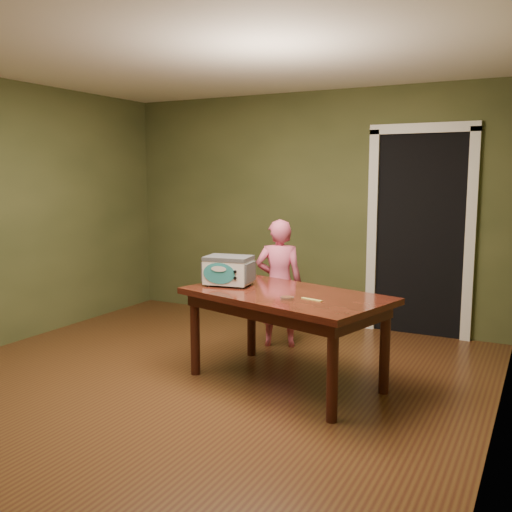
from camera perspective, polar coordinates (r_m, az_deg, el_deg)
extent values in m
plane|color=#543518|center=(4.65, -7.46, -13.13)|extent=(5.00, 5.00, 0.00)
cube|color=brown|center=(6.55, 4.93, 4.77)|extent=(4.50, 0.02, 2.60)
cube|color=brown|center=(3.57, 23.22, 1.34)|extent=(0.02, 5.00, 2.60)
cube|color=white|center=(4.43, -8.12, 20.01)|extent=(4.50, 5.00, 0.02)
cube|color=black|center=(6.49, 16.61, 2.21)|extent=(0.90, 0.60, 2.10)
cube|color=black|center=(6.18, 16.06, 1.95)|extent=(0.90, 0.02, 2.10)
cube|color=white|center=(6.28, 11.56, 2.20)|extent=(0.10, 0.06, 2.20)
cube|color=white|center=(6.09, 20.65, 1.66)|extent=(0.10, 0.06, 2.20)
cube|color=white|center=(6.15, 16.44, 12.18)|extent=(1.10, 0.06, 0.10)
cube|color=#33110B|center=(4.56, 3.01, -4.00)|extent=(1.78, 1.28, 0.05)
cube|color=#34130D|center=(4.57, 3.00, -4.92)|extent=(1.63, 1.14, 0.10)
cylinder|color=#34130D|center=(4.87, -6.12, -7.77)|extent=(0.08, 0.08, 0.70)
cylinder|color=#34130D|center=(5.35, -0.46, -6.29)|extent=(0.08, 0.08, 0.70)
cylinder|color=#34130D|center=(3.98, 7.65, -11.48)|extent=(0.08, 0.08, 0.70)
cylinder|color=#34130D|center=(4.55, 12.75, -9.10)|extent=(0.08, 0.08, 0.70)
cylinder|color=#4C4F54|center=(4.83, -4.89, -2.93)|extent=(0.03, 0.03, 0.02)
cylinder|color=#4C4F54|center=(5.01, -3.96, -2.51)|extent=(0.03, 0.03, 0.02)
cylinder|color=#4C4F54|center=(4.71, -1.45, -3.17)|extent=(0.03, 0.03, 0.02)
cylinder|color=#4C4F54|center=(4.90, -0.63, -2.73)|extent=(0.03, 0.03, 0.02)
cube|color=white|center=(4.84, -2.75, -1.52)|extent=(0.41, 0.32, 0.21)
cube|color=#4C4F54|center=(4.82, -2.76, -0.20)|extent=(0.42, 0.33, 0.03)
cube|color=#4C4F54|center=(4.91, -4.87, -1.39)|extent=(0.05, 0.24, 0.16)
cube|color=#4C4F54|center=(4.77, -0.58, -1.64)|extent=(0.05, 0.24, 0.16)
ellipsoid|color=teal|center=(4.73, -3.72, -1.76)|extent=(0.28, 0.05, 0.18)
cylinder|color=black|center=(4.67, -2.11, -1.58)|extent=(0.03, 0.02, 0.03)
cylinder|color=black|center=(4.68, -2.10, -2.23)|extent=(0.02, 0.02, 0.02)
cylinder|color=silver|center=(4.31, 3.12, -4.24)|extent=(0.10, 0.10, 0.02)
cylinder|color=#472A17|center=(4.30, 3.12, -4.15)|extent=(0.09, 0.09, 0.01)
cube|color=#D1CE5A|center=(4.30, 5.58, -4.36)|extent=(0.18, 0.07, 0.01)
imported|color=#DE5B81|center=(5.60, 2.32, -2.72)|extent=(0.54, 0.46, 1.26)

